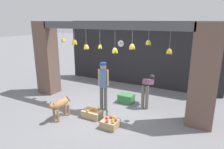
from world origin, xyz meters
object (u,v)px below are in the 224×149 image
object	(u,v)px
dog	(60,105)
worker_stooping	(148,87)
produce_box_green	(126,98)
fruit_crate_oranges	(92,114)
water_bottle	(107,115)
fruit_crate_apples	(110,123)
shopkeeper	(103,83)
wall_clock	(121,44)

from	to	relation	value
dog	worker_stooping	world-z (taller)	worker_stooping
dog	produce_box_green	size ratio (longest dim) A/B	1.75
dog	fruit_crate_oranges	size ratio (longest dim) A/B	1.56
produce_box_green	water_bottle	bearing A→B (deg)	-89.95
fruit_crate_apples	water_bottle	bearing A→B (deg)	130.15
shopkeeper	fruit_crate_oranges	distance (m)	1.02
shopkeeper	fruit_crate_apples	bearing A→B (deg)	116.65
worker_stooping	fruit_crate_apples	bearing A→B (deg)	-101.91
shopkeeper	water_bottle	world-z (taller)	shopkeeper
fruit_crate_oranges	produce_box_green	distance (m)	1.57
fruit_crate_oranges	water_bottle	size ratio (longest dim) A/B	2.03
dog	wall_clock	xyz separation A→B (m)	(0.04, 4.05, 1.39)
dog	produce_box_green	xyz separation A→B (m)	(1.24, 2.02, -0.29)
worker_stooping	shopkeeper	bearing A→B (deg)	-140.14
shopkeeper	fruit_crate_oranges	xyz separation A→B (m)	(-0.04, -0.62, -0.81)
shopkeeper	water_bottle	size ratio (longest dim) A/B	5.49
fruit_crate_apples	water_bottle	world-z (taller)	fruit_crate_apples
dog	shopkeeper	size ratio (longest dim) A/B	0.58
fruit_crate_oranges	water_bottle	xyz separation A→B (m)	(0.46, 0.09, 0.02)
produce_box_green	fruit_crate_oranges	bearing A→B (deg)	-106.93
dog	produce_box_green	world-z (taller)	dog
dog	fruit_crate_oranges	bearing A→B (deg)	121.72
fruit_crate_oranges	produce_box_green	bearing A→B (deg)	73.07
shopkeeper	worker_stooping	bearing A→B (deg)	-154.15
produce_box_green	wall_clock	world-z (taller)	wall_clock
dog	fruit_crate_apples	size ratio (longest dim) A/B	2.06
fruit_crate_apples	produce_box_green	size ratio (longest dim) A/B	0.85
dog	worker_stooping	bearing A→B (deg)	134.53
dog	fruit_crate_apples	world-z (taller)	dog
fruit_crate_oranges	fruit_crate_apples	xyz separation A→B (m)	(0.77, -0.28, 0.01)
water_bottle	dog	bearing A→B (deg)	-154.07
dog	produce_box_green	distance (m)	2.39
shopkeeper	worker_stooping	xyz separation A→B (m)	(1.17, 0.93, -0.24)
dog	fruit_crate_apples	xyz separation A→B (m)	(1.56, 0.24, -0.32)
worker_stooping	fruit_crate_apples	size ratio (longest dim) A/B	2.32
dog	worker_stooping	size ratio (longest dim) A/B	0.89
fruit_crate_oranges	fruit_crate_apples	distance (m)	0.82
dog	shopkeeper	xyz separation A→B (m)	(0.82, 1.14, 0.48)
worker_stooping	water_bottle	xyz separation A→B (m)	(-0.75, -1.46, -0.55)
dog	worker_stooping	distance (m)	2.88
fruit_crate_oranges	water_bottle	world-z (taller)	fruit_crate_oranges
worker_stooping	wall_clock	size ratio (longest dim) A/B	3.29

